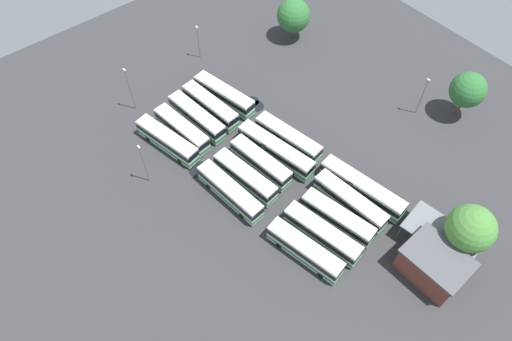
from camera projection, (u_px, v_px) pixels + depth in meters
The scene contains 28 objects.
ground_plane at pixel (261, 170), 79.20m from camera, with size 111.28×111.28×0.00m, color #333335.
bus_row0_slot0 at pixel (167, 141), 80.57m from camera, with size 12.86×5.08×3.58m.
bus_row0_slot1 at pixel (182, 129), 82.07m from camera, with size 12.14×3.91×3.58m.
bus_row0_slot2 at pixel (197, 117), 83.80m from camera, with size 12.86×3.81×3.58m.
bus_row0_slot3 at pixel (210, 106), 85.41m from camera, with size 12.71×3.82×3.58m.
bus_row0_slot4 at pixel (224, 95), 87.08m from camera, with size 13.11×4.97×3.58m.
bus_row1_slot0 at pixel (230, 192), 74.36m from camera, with size 12.96×3.76×3.58m.
bus_row1_slot1 at pixel (245, 177), 76.05m from camera, with size 12.19×4.17×3.58m.
bus_row1_slot2 at pixel (261, 162), 77.80m from camera, with size 12.00×3.92×3.58m.
bus_row1_slot3 at pixel (275, 150), 79.37m from camera, with size 14.93×5.20×3.58m.
bus_row1_slot4 at pixel (288, 138), 80.87m from camera, with size 13.01×4.74×3.58m.
bus_row2_slot0 at pixel (305, 250), 68.34m from camera, with size 12.49×4.96×3.58m.
bus_row2_slot1 at pixel (322, 234), 69.92m from camera, with size 12.91×4.92×3.58m.
bus_row2_slot2 at pixel (338, 218), 71.51m from camera, with size 12.24×4.95×3.58m.
bus_row2_slot3 at pixel (350, 202), 73.27m from camera, with size 12.94×3.90×3.58m.
bus_row2_slot4 at pixel (362, 188), 74.79m from camera, with size 14.93×5.04×3.58m.
depot_building at pixel (434, 265), 66.29m from camera, with size 9.22×7.11×5.01m.
maintenance_shelter at pixel (442, 234), 68.14m from camera, with size 11.36×7.46×3.60m.
lamp_post_by_building at pixel (144, 163), 74.00m from camera, with size 0.56×0.28×8.94m.
lamp_post_far_corner at pixel (198, 41), 92.75m from camera, with size 0.56×0.28×7.48m.
lamp_post_near_entrance at pixel (130, 88), 83.44m from camera, with size 0.56×0.28×9.55m.
lamp_post_mid_lot at pixel (422, 95), 83.35m from camera, with size 0.56×0.28×8.24m.
tree_south_edge at pixel (293, 16), 95.54m from camera, with size 6.80×6.80×8.79m.
tree_north_edge at pixel (471, 228), 65.34m from camera, with size 6.94×6.94×9.87m.
tree_northwest at pixel (468, 90), 81.78m from camera, with size 6.30×6.30×9.33m.
puddle_back_corner at pixel (256, 106), 87.96m from camera, with size 3.07×3.07×0.01m, color black.
puddle_centre_drain at pixel (252, 101), 88.71m from camera, with size 2.65×2.65×0.01m, color black.
puddle_front_lane at pixel (199, 170), 79.23m from camera, with size 3.56×3.56×0.01m, color black.
Camera 1 is at (35.66, -30.29, 63.91)m, focal length 32.98 mm.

